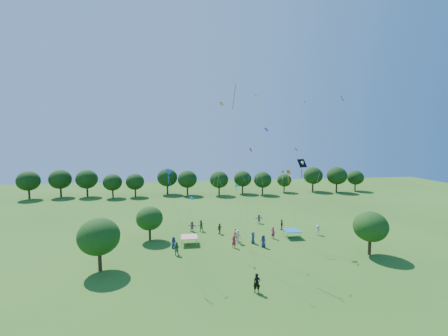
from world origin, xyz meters
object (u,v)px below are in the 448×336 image
near_tree_west (99,237)px  pirate_kite (301,164)px  tent_red_stripe (189,237)px  red_high_kite (229,111)px  tent_blue (292,230)px  near_tree_north (149,218)px  man_in_black (257,283)px  near_tree_east (371,227)px

near_tree_west → pirate_kite: 26.52m
tent_red_stripe → red_high_kite: red_high_kite is taller
tent_blue → red_high_kite: (-9.91, -3.67, 16.82)m
near_tree_north → man_in_black: 20.11m
near_tree_west → pirate_kite: size_ratio=0.57×
near_tree_east → tent_red_stripe: bearing=163.0°
near_tree_west → red_high_kite: red_high_kite is taller
pirate_kite → near_tree_north: bearing=168.8°
near_tree_east → red_high_kite: (-17.16, 3.91, 14.26)m
near_tree_east → red_high_kite: red_high_kite is taller
man_in_black → near_tree_north: bearing=133.9°
tent_red_stripe → pirate_kite: pirate_kite is taller
near_tree_east → man_in_black: (-16.15, -7.05, -2.66)m
tent_blue → red_high_kite: 19.86m
near_tree_west → near_tree_north: size_ratio=1.21×
tent_red_stripe → red_high_kite: size_ratio=0.11×
near_tree_east → tent_red_stripe: size_ratio=2.48×
near_tree_north → tent_blue: near_tree_north is taller
pirate_kite → man_in_black: bearing=-126.7°
near_tree_east → tent_blue: 10.79m
near_tree_west → near_tree_east: 32.03m
tent_blue → red_high_kite: size_ratio=0.11×
near_tree_east → pirate_kite: bearing=143.7°
near_tree_west → near_tree_north: (4.34, 9.41, -0.69)m
red_high_kite → man_in_black: bearing=-84.7°
tent_red_stripe → red_high_kite: 17.78m
near_tree_west → tent_red_stripe: size_ratio=2.67×
near_tree_east → man_in_black: near_tree_east is taller
red_high_kite → near_tree_east: bearing=-12.8°
near_tree_north → near_tree_east: 29.20m
man_in_black → pirate_kite: (9.10, 12.23, 10.03)m
tent_red_stripe → pirate_kite: 18.17m
tent_red_stripe → tent_blue: size_ratio=1.00×
near_tree_west → tent_red_stripe: near_tree_west is taller
pirate_kite → red_high_kite: 12.31m
tent_blue → man_in_black: 17.13m
near_tree_north → man_in_black: bearing=-54.7°
near_tree_west → near_tree_north: bearing=65.2°
near_tree_north → near_tree_east: bearing=-18.5°
near_tree_east → man_in_black: bearing=-156.4°
tent_red_stripe → tent_blue: bearing=3.0°
near_tree_north → man_in_black: near_tree_north is taller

